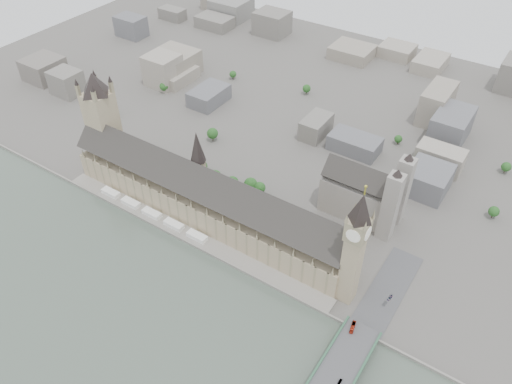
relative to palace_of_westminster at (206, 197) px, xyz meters
The scene contains 15 objects.
ground 30.06m from the palace_of_westminster, 90.00° to the right, with size 900.00×900.00×0.00m, color #595651.
river_thames 186.09m from the palace_of_westminster, 90.00° to the right, with size 600.00×600.00×0.00m, color #4B594C.
embankment_wall 40.67m from the palace_of_westminster, 90.00° to the right, with size 600.00×1.50×3.00m, color gray.
river_terrace 34.80m from the palace_of_westminster, 90.00° to the right, with size 270.00×15.00×2.00m, color gray.
terrace_tents 51.60m from the palace_of_westminster, 146.28° to the right, with size 118.00×7.00×4.00m.
palace_of_westminster is the anchor object (origin of this frame).
elizabeth_tower 142.94m from the palace_of_westminster, ahead, with size 17.00×17.00×107.50m.
victoria_tower 126.41m from the palace_of_westminster, behind, with size 30.00×30.00×100.00m.
central_tower 37.14m from the palace_of_westminster, 147.79° to the left, with size 13.00×13.00×48.00m.
westminster_abbey 134.09m from the palace_of_westminster, 34.17° to the left, with size 68.00×36.00×64.00m.
city_skyline_inland 225.33m from the palace_of_westminster, 90.00° to the left, with size 720.00×360.00×38.00m, color gray, non-canonical shape.
park_trees 44.22m from the palace_of_westminster, 103.94° to the left, with size 110.00×30.00×15.00m, color #1F4D1B, non-canonical shape.
red_bus_north 161.93m from the palace_of_westminster, 14.72° to the right, with size 2.34×10.01×2.79m, color #B72A14.
car_silver 185.30m from the palace_of_westminster, 25.92° to the right, with size 1.44×4.13×1.36m, color gray.
car_approach 168.26m from the palace_of_westminster, ahead, with size 2.29×5.64×1.64m, color gray.
Camera 1 is at (209.42, -220.21, 299.91)m, focal length 35.00 mm.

